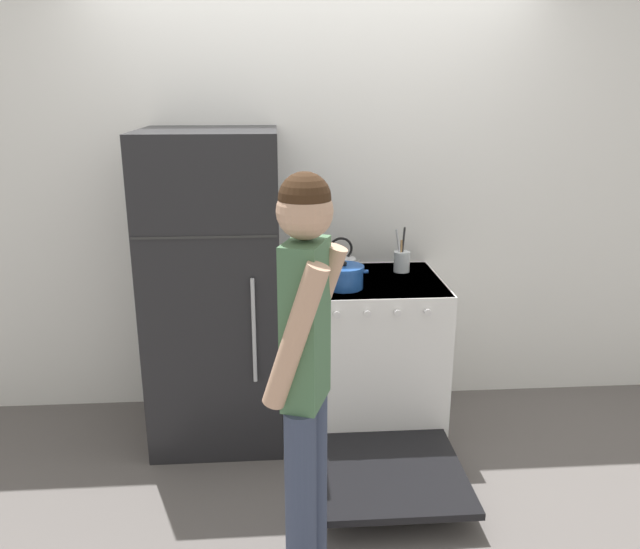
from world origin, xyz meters
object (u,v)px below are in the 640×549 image
stove_range (371,356)px  utensil_jar (402,261)px  refrigerator (215,289)px  person (306,368)px  tea_kettle (341,263)px  dutch_oven_pot (344,277)px

stove_range → utensil_jar: size_ratio=5.32×
refrigerator → utensil_jar: refrigerator is taller
refrigerator → stove_range: refrigerator is taller
stove_range → person: person is taller
tea_kettle → utensil_jar: utensil_jar is taller
stove_range → person: bearing=-109.9°
refrigerator → tea_kettle: refrigerator is taller
stove_range → utensil_jar: 0.57m
utensil_jar → person: (-0.62, -1.36, -0.01)m
refrigerator → tea_kettle: size_ratio=7.91×
person → refrigerator: bearing=39.1°
dutch_oven_pot → tea_kettle: (0.01, 0.27, -0.00)m
stove_range → dutch_oven_pot: 0.54m
stove_range → refrigerator: bearing=178.4°
tea_kettle → person: size_ratio=0.13×
person → stove_range: bearing=-0.6°
dutch_oven_pot → tea_kettle: bearing=87.1°
dutch_oven_pot → utensil_jar: size_ratio=0.98×
refrigerator → utensil_jar: bearing=8.4°
refrigerator → tea_kettle: 0.73m
refrigerator → person: size_ratio=1.04×
dutch_oven_pot → person: 1.12m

